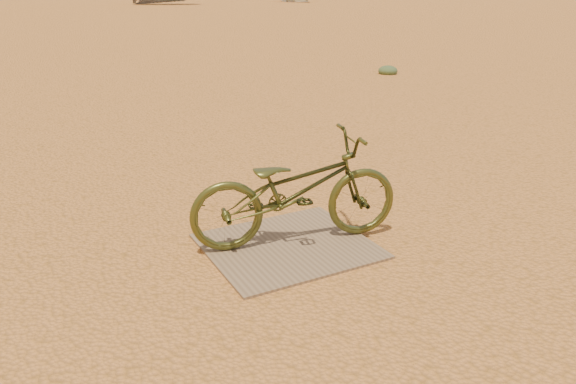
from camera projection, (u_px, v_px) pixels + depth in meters
ground at (313, 272)px, 4.29m from camera, size 120.00×120.00×0.00m
plywood_board at (288, 246)px, 4.67m from camera, size 1.32×1.17×0.02m
bicycle at (296, 190)px, 4.58m from camera, size 1.84×0.96×0.92m
kale_b at (388, 74)px, 13.00m from camera, size 0.44×0.44×0.24m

